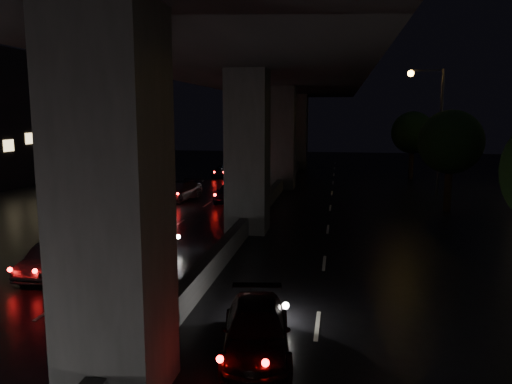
# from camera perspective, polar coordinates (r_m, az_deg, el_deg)

# --- Properties ---
(ground) EXTENTS (120.00, 120.00, 0.00)m
(ground) POSITION_cam_1_polar(r_m,az_deg,el_deg) (20.61, -3.48, -7.61)
(ground) COLOR black
(ground) RESTS_ON ground
(viaduct) EXTENTS (12.00, 80.00, 10.50)m
(viaduct) POSITION_cam_1_polar(r_m,az_deg,el_deg) (24.79, -0.99, 14.65)
(viaduct) COLOR #323234
(viaduct) RESTS_ON ground
(median_barrier) EXTENTS (0.45, 70.00, 0.85)m
(median_barrier) POSITION_cam_1_polar(r_m,az_deg,el_deg) (25.25, -0.94, -3.52)
(median_barrier) COLOR #323234
(median_barrier) RESTS_ON ground
(tree_c) EXTENTS (3.80, 3.80, 6.12)m
(tree_c) POSITION_cam_1_polar(r_m,az_deg,el_deg) (31.97, 21.35, 5.31)
(tree_c) COLOR black
(tree_c) RESTS_ON ground
(tree_d) EXTENTS (3.80, 3.80, 6.12)m
(tree_d) POSITION_cam_1_polar(r_m,az_deg,el_deg) (47.73, 17.47, 6.47)
(tree_d) COLOR black
(tree_d) RESTS_ON ground
(streetlight_far) EXTENTS (2.52, 0.44, 9.00)m
(streetlight_far) POSITION_cam_1_polar(r_m,az_deg,el_deg) (37.81, 19.58, 8.07)
(streetlight_far) COLOR #2D2D33
(streetlight_far) RESTS_ON ground
(car_3) EXTENTS (2.24, 4.24, 1.17)m
(car_3) POSITION_cam_1_polar(r_m,az_deg,el_deg) (12.67, 0.03, -15.59)
(car_3) COLOR black
(car_3) RESTS_ON ground
(car_4) EXTENTS (1.39, 3.43, 1.11)m
(car_4) POSITION_cam_1_polar(r_m,az_deg,el_deg) (20.00, -22.43, -7.14)
(car_4) COLOR black
(car_4) RESTS_ON ground
(car_5) EXTENTS (1.77, 3.96, 1.26)m
(car_5) POSITION_cam_1_polar(r_m,az_deg,el_deg) (20.27, -12.13, -6.22)
(car_5) COLOR #232326
(car_5) RESTS_ON ground
(car_6) EXTENTS (1.58, 3.71, 1.25)m
(car_6) POSITION_cam_1_polar(r_m,az_deg,el_deg) (29.58, -11.59, -1.48)
(car_6) COLOR black
(car_6) RESTS_ON ground
(car_7) EXTENTS (2.71, 4.76, 1.30)m
(car_7) POSITION_cam_1_polar(r_m,az_deg,el_deg) (34.57, -8.77, 0.11)
(car_7) COLOR #242326
(car_7) RESTS_ON ground
(car_8) EXTENTS (1.71, 3.91, 1.31)m
(car_8) POSITION_cam_1_polar(r_m,az_deg,el_deg) (33.54, -2.98, -0.05)
(car_8) COLOR black
(car_8) RESTS_ON ground
(car_9) EXTENTS (1.71, 3.86, 1.23)m
(car_9) POSITION_cam_1_polar(r_m,az_deg,el_deg) (37.91, -2.17, 0.92)
(car_9) COLOR #4D4842
(car_9) RESTS_ON ground
(car_10) EXTENTS (2.50, 4.93, 1.33)m
(car_10) POSITION_cam_1_polar(r_m,az_deg,el_deg) (46.94, 0.38, 2.52)
(car_10) COLOR black
(car_10) RESTS_ON ground
(car_11) EXTENTS (1.88, 3.89, 1.07)m
(car_11) POSITION_cam_1_polar(r_m,az_deg,el_deg) (47.19, -3.79, 2.37)
(car_11) COLOR black
(car_11) RESTS_ON ground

